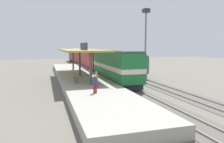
{
  "coord_description": "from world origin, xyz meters",
  "views": [
    {
      "loc": [
        -9.34,
        -31.67,
        5.18
      ],
      "look_at": [
        -1.38,
        -5.54,
        2.0
      ],
      "focal_mm": 35.05,
      "sensor_mm": 36.0,
      "label": 1
    }
  ],
  "objects": [
    {
      "name": "station_canopy",
      "position": [
        -4.6,
        -0.09,
        4.53
      ],
      "size": [
        5.2,
        18.0,
        4.7
      ],
      "color": "#47474C",
      "rests_on": "platform"
    },
    {
      "name": "platform",
      "position": [
        -4.6,
        0.0,
        0.45
      ],
      "size": [
        6.0,
        44.0,
        0.9
      ],
      "primitive_type": "cube",
      "color": "#9E998E",
      "rests_on": "ground"
    },
    {
      "name": "person_walking",
      "position": [
        -4.36,
        -9.74,
        1.85
      ],
      "size": [
        0.34,
        0.34,
        1.71
      ],
      "color": "#4C4C51",
      "rests_on": "platform"
    },
    {
      "name": "person_waiting",
      "position": [
        -5.11,
        -12.48,
        1.85
      ],
      "size": [
        0.34,
        0.34,
        1.71
      ],
      "color": "maroon",
      "rests_on": "platform"
    },
    {
      "name": "platform_bench",
      "position": [
        -6.0,
        -6.02,
        1.34
      ],
      "size": [
        0.44,
        1.7,
        0.5
      ],
      "color": "#333338",
      "rests_on": "platform"
    },
    {
      "name": "ground_plane",
      "position": [
        2.0,
        0.0,
        0.0
      ],
      "size": [
        120.0,
        120.0,
        0.0
      ],
      "primitive_type": "plane",
      "color": "#666056"
    },
    {
      "name": "track_near",
      "position": [
        0.0,
        0.0,
        0.03
      ],
      "size": [
        3.2,
        110.0,
        0.16
      ],
      "color": "#565249",
      "rests_on": "ground"
    },
    {
      "name": "passenger_carriage_rear",
      "position": [
        0.0,
        36.46,
        2.31
      ],
      "size": [
        2.9,
        20.0,
        4.24
      ],
      "color": "#28282D",
      "rests_on": "track_near"
    },
    {
      "name": "light_mast",
      "position": [
        7.8,
        4.1,
        8.4
      ],
      "size": [
        1.1,
        1.1,
        11.7
      ],
      "color": "slate",
      "rests_on": "ground"
    },
    {
      "name": "locomotive",
      "position": [
        0.0,
        -2.34,
        2.41
      ],
      "size": [
        2.93,
        14.43,
        4.44
      ],
      "color": "#28282D",
      "rests_on": "track_near"
    },
    {
      "name": "freight_car",
      "position": [
        4.6,
        4.92,
        1.97
      ],
      "size": [
        2.8,
        12.0,
        3.54
      ],
      "color": "#28282D",
      "rests_on": "track_far"
    },
    {
      "name": "passenger_carriage_front",
      "position": [
        0.0,
        15.66,
        2.31
      ],
      "size": [
        2.9,
        20.0,
        4.24
      ],
      "color": "#28282D",
      "rests_on": "track_near"
    },
    {
      "name": "track_far",
      "position": [
        4.6,
        0.0,
        0.03
      ],
      "size": [
        3.2,
        110.0,
        0.16
      ],
      "color": "#565249",
      "rests_on": "ground"
    }
  ]
}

